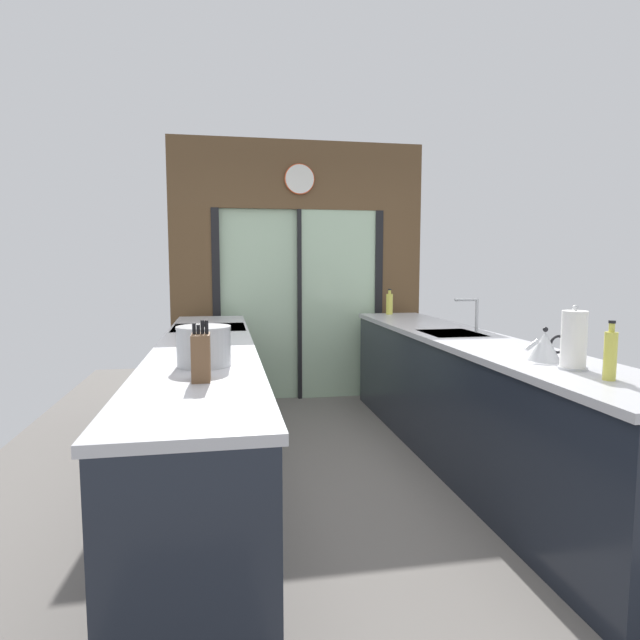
% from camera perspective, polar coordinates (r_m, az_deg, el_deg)
% --- Properties ---
extents(ground_plane, '(5.04, 7.60, 0.02)m').
position_cam_1_polar(ground_plane, '(4.10, 1.47, -14.59)').
color(ground_plane, slate).
extents(back_wall_unit, '(2.64, 0.12, 2.70)m').
position_cam_1_polar(back_wall_unit, '(5.61, -2.26, 6.95)').
color(back_wall_unit, brown).
rests_on(back_wall_unit, ground_plane).
extents(left_counter_run, '(0.62, 3.80, 0.92)m').
position_cam_1_polar(left_counter_run, '(3.43, -12.15, -10.51)').
color(left_counter_run, '#1E232D').
rests_on(left_counter_run, ground_plane).
extents(right_counter_run, '(0.62, 3.80, 0.92)m').
position_cam_1_polar(right_counter_run, '(3.97, 15.51, -8.34)').
color(right_counter_run, '#1E232D').
rests_on(right_counter_run, ground_plane).
extents(sink_faucet, '(0.19, 0.02, 0.26)m').
position_cam_1_polar(sink_faucet, '(4.15, 16.08, 1.09)').
color(sink_faucet, '#B7BABC').
rests_on(sink_faucet, right_counter_run).
extents(oven_range, '(0.60, 0.60, 0.92)m').
position_cam_1_polar(oven_range, '(4.52, -11.68, -6.62)').
color(oven_range, black).
rests_on(oven_range, ground_plane).
extents(mixing_bowl, '(0.21, 0.21, 0.08)m').
position_cam_1_polar(mixing_bowl, '(3.80, -11.79, -1.20)').
color(mixing_bowl, silver).
rests_on(mixing_bowl, left_counter_run).
extents(knife_block, '(0.08, 0.14, 0.27)m').
position_cam_1_polar(knife_block, '(2.40, -12.65, -3.85)').
color(knife_block, brown).
rests_on(knife_block, left_counter_run).
extents(stock_pot, '(0.27, 0.27, 0.23)m').
position_cam_1_polar(stock_pot, '(2.74, -12.36, -2.74)').
color(stock_pot, '#B7BABC').
rests_on(stock_pot, left_counter_run).
extents(kettle, '(0.24, 0.17, 0.18)m').
position_cam_1_polar(kettle, '(3.07, 23.00, -2.59)').
color(kettle, '#B7BABC').
rests_on(kettle, right_counter_run).
extents(soap_bottle_near, '(0.06, 0.06, 0.27)m').
position_cam_1_polar(soap_bottle_near, '(2.68, 28.70, -3.28)').
color(soap_bottle_near, '#D1CC4C').
rests_on(soap_bottle_near, right_counter_run).
extents(soap_bottle_far, '(0.07, 0.07, 0.26)m').
position_cam_1_polar(soap_bottle_far, '(5.50, 7.47, 1.78)').
color(soap_bottle_far, '#D1CC4C').
rests_on(soap_bottle_far, right_counter_run).
extents(paper_towel_roll, '(0.14, 0.14, 0.32)m').
position_cam_1_polar(paper_towel_roll, '(2.87, 25.58, -1.98)').
color(paper_towel_roll, '#B7BABC').
rests_on(paper_towel_roll, right_counter_run).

